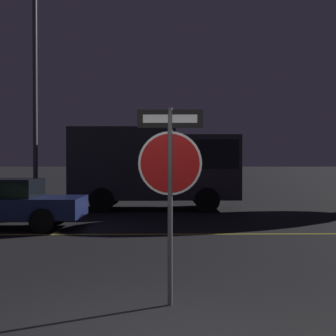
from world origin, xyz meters
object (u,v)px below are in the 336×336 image
(stop_sign, at_px, (170,166))
(street_lamp, at_px, (35,53))
(passing_car_2, at_px, (1,203))
(delivery_truck, at_px, (158,164))

(stop_sign, relative_size, street_lamp, 0.29)
(passing_car_2, relative_size, street_lamp, 0.54)
(stop_sign, height_order, delivery_truck, delivery_truck)
(stop_sign, bearing_deg, delivery_truck, 92.59)
(stop_sign, height_order, passing_car_2, stop_sign)
(passing_car_2, distance_m, street_lamp, 6.40)
(stop_sign, xyz_separation_m, passing_car_2, (-4.28, 6.52, -1.03))
(street_lamp, bearing_deg, delivery_truck, 7.81)
(stop_sign, bearing_deg, passing_car_2, 124.79)
(stop_sign, distance_m, passing_car_2, 7.87)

